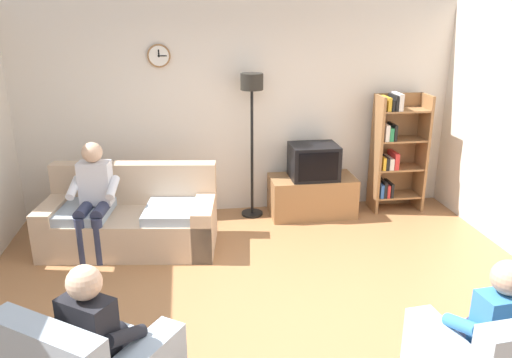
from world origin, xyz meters
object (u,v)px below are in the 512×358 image
(tv_stand, at_px, (312,196))
(person_in_right_armchair, at_px, (490,326))
(couch, at_px, (131,220))
(bookshelf, at_px, (395,151))
(person_in_left_armchair, at_px, (101,332))
(tv, at_px, (314,161))
(floor_lamp, at_px, (252,106))
(person_on_couch, at_px, (94,193))

(tv_stand, relative_size, person_in_right_armchair, 0.98)
(couch, xyz_separation_m, person_in_right_armchair, (2.58, -2.82, 0.29))
(bookshelf, xyz_separation_m, person_in_left_armchair, (-3.33, -3.21, -0.20))
(couch, bearing_deg, bookshelf, 11.52)
(tv, distance_m, person_in_right_armchair, 3.43)
(floor_lamp, bearing_deg, tv_stand, -7.22)
(tv_stand, height_order, person_in_left_armchair, person_in_left_armchair)
(person_in_right_armchair, bearing_deg, tv, 95.34)
(floor_lamp, bearing_deg, person_in_left_armchair, -113.80)
(bookshelf, height_order, person_in_right_armchair, bookshelf)
(tv, relative_size, person_on_couch, 0.48)
(couch, relative_size, bookshelf, 1.26)
(couch, xyz_separation_m, person_on_couch, (-0.36, -0.11, 0.39))
(couch, height_order, person_in_left_armchair, person_in_left_armchair)
(tv_stand, relative_size, tv, 1.83)
(person_on_couch, bearing_deg, tv_stand, 15.51)
(tv, bearing_deg, floor_lamp, 171.01)
(tv, xyz_separation_m, bookshelf, (1.12, 0.10, 0.07))
(tv, xyz_separation_m, person_in_right_armchair, (0.32, -3.41, -0.13))
(couch, bearing_deg, person_on_couch, -162.97)
(bookshelf, relative_size, floor_lamp, 0.85)
(tv_stand, distance_m, person_in_left_armchair, 3.86)
(floor_lamp, xyz_separation_m, person_on_couch, (-1.84, -0.83, -0.75))
(tv_stand, bearing_deg, tv, -90.00)
(tv_stand, xyz_separation_m, tv, (0.00, -0.02, 0.48))
(couch, height_order, floor_lamp, floor_lamp)
(couch, distance_m, person_in_left_armchair, 2.54)
(bookshelf, bearing_deg, person_in_left_armchair, -136.05)
(floor_lamp, bearing_deg, person_in_right_armchair, -72.73)
(person_in_left_armchair, xyz_separation_m, person_in_right_armchair, (2.53, -0.30, 0.00))
(tv, bearing_deg, person_in_right_armchair, -84.66)
(person_on_couch, height_order, person_in_left_armchair, person_on_couch)
(floor_lamp, relative_size, person_on_couch, 1.49)
(couch, relative_size, person_on_couch, 1.61)
(tv_stand, xyz_separation_m, person_on_couch, (-2.62, -0.73, 0.44))
(person_in_right_armchair, bearing_deg, person_on_couch, 137.35)
(tv_stand, relative_size, floor_lamp, 0.59)
(person_in_left_armchair, bearing_deg, floor_lamp, 66.20)
(couch, xyz_separation_m, floor_lamp, (1.49, 0.72, 1.14))
(bookshelf, height_order, person_on_couch, bookshelf)
(couch, height_order, person_on_couch, person_on_couch)
(person_on_couch, relative_size, person_in_right_armchair, 1.11)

